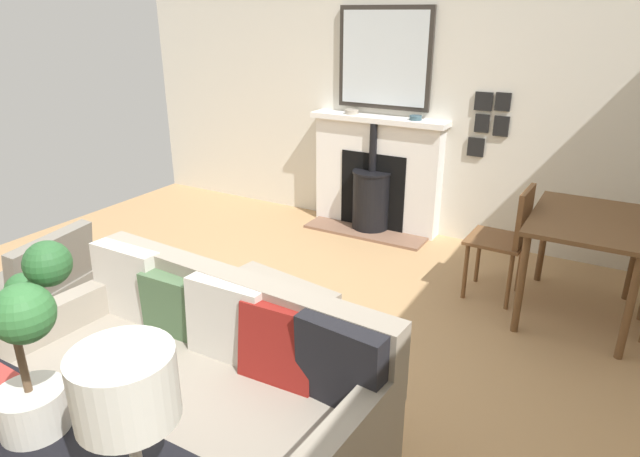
{
  "coord_description": "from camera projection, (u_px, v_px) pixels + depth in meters",
  "views": [
    {
      "loc": [
        2.21,
        2.04,
        2.01
      ],
      "look_at": [
        -0.69,
        0.37,
        0.7
      ],
      "focal_mm": 30.88,
      "sensor_mm": 36.0,
      "label": 1
    }
  ],
  "objects": [
    {
      "name": "ground_plane",
      "position": [
        215.0,
        355.0,
        3.47
      ],
      "size": [
        5.41,
        5.74,
        0.01
      ],
      "primitive_type": "cube",
      "color": "tan"
    },
    {
      "name": "wall_left",
      "position": [
        393.0,
        87.0,
        5.15
      ],
      "size": [
        0.12,
        5.74,
        2.73
      ],
      "primitive_type": "cube",
      "color": "silver",
      "rests_on": "ground"
    },
    {
      "name": "fireplace",
      "position": [
        375.0,
        181.0,
        5.34
      ],
      "size": [
        0.49,
        1.34,
        1.11
      ],
      "color": "brown",
      "rests_on": "ground"
    },
    {
      "name": "mirror_over_mantel",
      "position": [
        384.0,
        58.0,
        5.01
      ],
      "size": [
        0.04,
        0.91,
        0.91
      ],
      "color": "#2D2823"
    },
    {
      "name": "mantel_bowl_near",
      "position": [
        352.0,
        111.0,
        5.24
      ],
      "size": [
        0.13,
        0.13,
        0.04
      ],
      "color": "#9E9384",
      "rests_on": "fireplace"
    },
    {
      "name": "mantel_bowl_far",
      "position": [
        416.0,
        117.0,
        4.94
      ],
      "size": [
        0.12,
        0.12,
        0.04
      ],
      "color": "#334C56",
      "rests_on": "fireplace"
    },
    {
      "name": "sofa",
      "position": [
        198.0,
        384.0,
        2.6
      ],
      "size": [
        0.96,
        1.87,
        0.85
      ],
      "color": "#B2B2B7",
      "rests_on": "ground"
    },
    {
      "name": "ottoman",
      "position": [
        267.0,
        313.0,
        3.47
      ],
      "size": [
        0.64,
        0.85,
        0.4
      ],
      "color": "#B2B2B7",
      "rests_on": "ground"
    },
    {
      "name": "armchair_accent",
      "position": [
        35.0,
        281.0,
        3.4
      ],
      "size": [
        0.76,
        0.69,
        0.79
      ],
      "color": "#4C3321",
      "rests_on": "ground"
    },
    {
      "name": "console_table",
      "position": [
        16.0,
        443.0,
        1.81
      ],
      "size": [
        0.36,
        1.59,
        0.8
      ],
      "color": "black",
      "rests_on": "ground"
    },
    {
      "name": "table_lamp_far_end",
      "position": [
        126.0,
        390.0,
        1.37
      ],
      "size": [
        0.26,
        0.26,
        0.45
      ],
      "color": "beige",
      "rests_on": "console_table"
    },
    {
      "name": "potted_plant",
      "position": [
        17.0,
        337.0,
        1.58
      ],
      "size": [
        0.41,
        0.48,
        0.66
      ],
      "color": "silver",
      "rests_on": "console_table"
    },
    {
      "name": "dining_table",
      "position": [
        588.0,
        233.0,
        3.71
      ],
      "size": [
        0.98,
        0.73,
        0.73
      ],
      "color": "brown",
      "rests_on": "ground"
    },
    {
      "name": "dining_chair_near_fireplace",
      "position": [
        509.0,
        234.0,
        3.98
      ],
      "size": [
        0.41,
        0.41,
        0.87
      ],
      "color": "brown",
      "rests_on": "ground"
    },
    {
      "name": "photo_gallery_row",
      "position": [
        488.0,
        121.0,
        4.74
      ],
      "size": [
        0.02,
        0.33,
        0.57
      ],
      "color": "black"
    }
  ]
}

